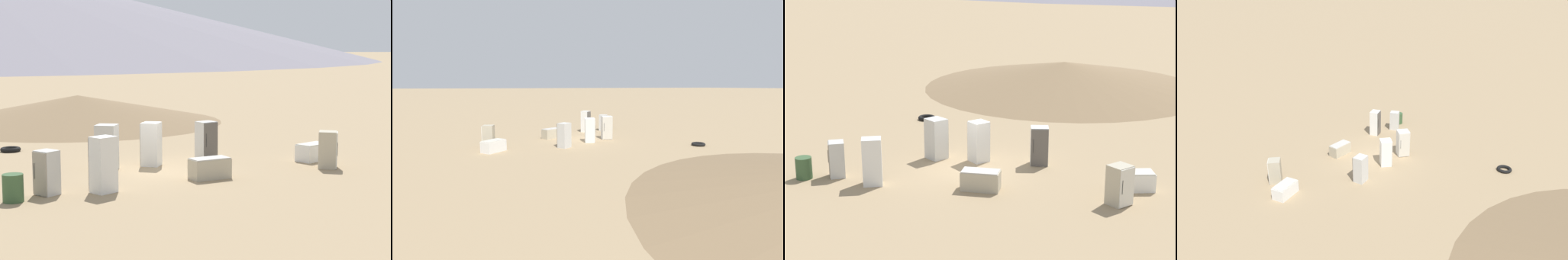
# 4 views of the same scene
# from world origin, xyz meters

# --- Properties ---
(ground_plane) EXTENTS (1000.00, 1000.00, 0.00)m
(ground_plane) POSITION_xyz_m (0.00, 0.00, 0.00)
(ground_plane) COLOR #9E8460
(dirt_mound) EXTENTS (18.66, 18.66, 1.73)m
(dirt_mound) POSITION_xyz_m (17.13, 4.71, 0.87)
(dirt_mound) COLOR #7F6647
(dirt_mound) RESTS_ON ground_plane
(discarded_fridge_0) EXTENTS (0.94, 0.93, 1.50)m
(discarded_fridge_0) POSITION_xyz_m (-0.10, -6.80, 0.75)
(discarded_fridge_0) COLOR #B2A88E
(discarded_fridge_0) RESTS_ON ground_plane
(discarded_fridge_1) EXTENTS (1.26, 1.65, 0.79)m
(discarded_fridge_1) POSITION_xyz_m (-1.79, -1.82, 0.39)
(discarded_fridge_1) COLOR #B2A88E
(discarded_fridge_1) RESTS_ON ground_plane
(discarded_fridge_2) EXTENTS (0.99, 0.99, 1.90)m
(discarded_fridge_2) POSITION_xyz_m (-3.77, 1.99, 0.95)
(discarded_fridge_2) COLOR white
(discarded_fridge_2) RESTS_ON ground_plane
(discarded_fridge_3) EXTENTS (0.91, 0.93, 1.80)m
(discarded_fridge_3) POSITION_xyz_m (1.04, 0.29, 0.90)
(discarded_fridge_3) COLOR white
(discarded_fridge_3) RESTS_ON ground_plane
(discarded_fridge_4) EXTENTS (0.96, 0.99, 1.68)m
(discarded_fridge_4) POSITION_xyz_m (2.17, -2.11, 0.84)
(discarded_fridge_4) COLOR silver
(discarded_fridge_4) RESTS_ON ground_plane
(discarded_fridge_5) EXTENTS (1.52, 1.66, 0.75)m
(discarded_fridge_5) POSITION_xyz_m (1.65, -6.66, 0.37)
(discarded_fridge_5) COLOR white
(discarded_fridge_5) RESTS_ON ground_plane
(discarded_fridge_6) EXTENTS (0.95, 0.96, 1.81)m
(discarded_fridge_6) POSITION_xyz_m (0.30, 2.05, 0.91)
(discarded_fridge_6) COLOR silver
(discarded_fridge_6) RESTS_ON ground_plane
(discarded_fridge_7) EXTENTS (0.91, 0.92, 1.49)m
(discarded_fridge_7) POSITION_xyz_m (-3.95, 3.84, 0.74)
(discarded_fridge_7) COLOR silver
(discarded_fridge_7) RESTS_ON ground_plane
(scrap_tire) EXTENTS (0.94, 0.94, 0.20)m
(scrap_tire) POSITION_xyz_m (5.25, 6.77, 0.10)
(scrap_tire) COLOR black
(scrap_tire) RESTS_ON ground_plane
(rusty_barrel) EXTENTS (0.66, 0.66, 0.89)m
(rusty_barrel) POSITION_xyz_m (-4.88, 4.76, 0.45)
(rusty_barrel) COLOR #385633
(rusty_barrel) RESTS_ON ground_plane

